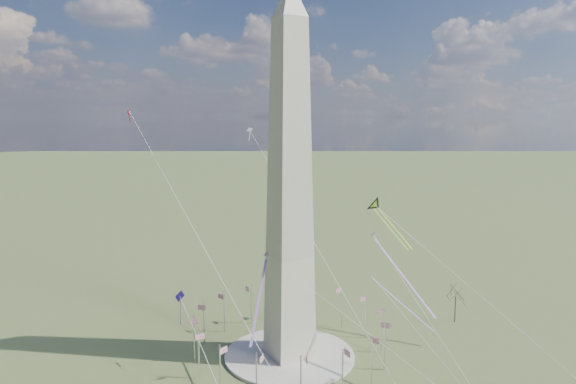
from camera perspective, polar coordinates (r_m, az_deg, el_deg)
name	(u,v)px	position (r m, az deg, el deg)	size (l,w,h in m)	color
ground	(289,356)	(149.70, 0.17, -17.80)	(2000.00, 2000.00, 0.00)	#43552A
plaza	(289,355)	(149.53, 0.17, -17.67)	(36.00, 36.00, 0.80)	#B3ACA3
washington_monument	(290,186)	(135.59, 0.18, 0.71)	(15.56, 15.56, 100.00)	beige
flagpole_ring	(290,332)	(146.64, 0.17, -15.25)	(54.40, 54.40, 13.00)	silver
tree_near	(456,295)	(176.78, 18.15, -10.78)	(7.47, 7.47, 13.07)	#4E3D2F
kite_delta_black	(377,208)	(162.35, 9.85, -1.74)	(6.48, 17.14, 14.06)	black
kite_diamond_purple	(180,300)	(139.20, -11.91, -11.63)	(1.89, 3.07, 9.42)	navy
kite_streamer_left	(392,261)	(137.54, 11.52, -7.49)	(2.29, 24.35, 16.71)	#FD2753
kite_streamer_mid	(262,283)	(133.78, -2.95, -10.12)	(14.94, 20.64, 16.59)	#FD2753
kite_streamer_right	(393,295)	(160.51, 11.54, -11.15)	(10.81, 19.05, 14.33)	#FD2753
kite_small_red	(129,112)	(153.50, -17.26, 8.49)	(1.33, 1.92, 4.02)	red
kite_small_white	(250,131)	(185.93, -4.29, 6.76)	(1.91, 1.67, 4.95)	silver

